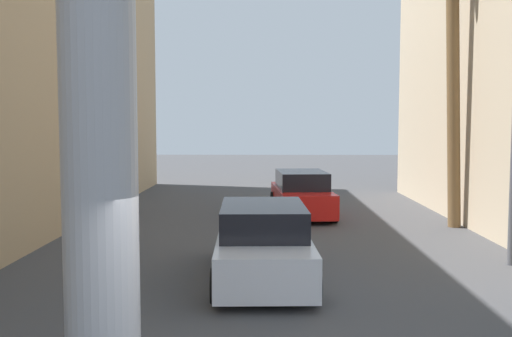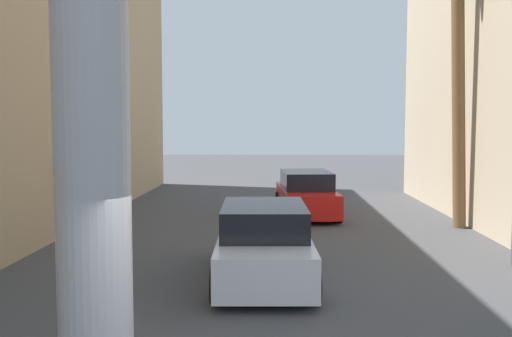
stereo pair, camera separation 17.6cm
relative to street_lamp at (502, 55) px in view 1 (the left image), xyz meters
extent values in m
plane|color=#424244|center=(-5.45, 2.37, -4.76)|extent=(88.60, 88.60, 0.00)
cylinder|color=#9E9EA3|center=(-6.93, -7.28, -0.66)|extent=(0.76, 0.76, 8.20)
cylinder|color=black|center=(-6.27, 0.32, -4.44)|extent=(0.24, 0.65, 0.64)
cylinder|color=black|center=(-4.50, 0.39, -4.44)|extent=(0.24, 0.65, 0.64)
cylinder|color=black|center=(-6.15, -2.91, -4.44)|extent=(0.24, 0.65, 0.64)
cylinder|color=black|center=(-4.38, -2.85, -4.44)|extent=(0.24, 0.65, 0.64)
cube|color=silver|center=(-5.33, -1.26, -4.20)|extent=(2.03, 4.69, 0.80)
cube|color=black|center=(-5.33, -1.26, -3.50)|extent=(1.80, 2.60, 0.60)
cylinder|color=black|center=(-4.97, 8.65, -4.44)|extent=(0.27, 0.66, 0.64)
cylinder|color=black|center=(-3.30, 8.78, -4.44)|extent=(0.27, 0.66, 0.64)
cylinder|color=black|center=(-4.73, 5.43, -4.44)|extent=(0.27, 0.66, 0.64)
cylinder|color=black|center=(-3.05, 5.56, -4.44)|extent=(0.27, 0.66, 0.64)
cube|color=red|center=(-4.01, 7.11, -4.20)|extent=(2.12, 4.74, 0.80)
cube|color=black|center=(-4.01, 7.11, -3.50)|extent=(1.82, 2.66, 0.60)
cylinder|color=brown|center=(-11.58, 9.46, -0.01)|extent=(0.32, 0.40, 9.49)
cylinder|color=brown|center=(0.49, 4.85, -0.03)|extent=(0.71, 0.39, 9.47)
camera|label=1|loc=(-5.25, -12.95, -1.54)|focal=40.00mm
camera|label=2|loc=(-5.08, -12.94, -1.54)|focal=40.00mm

